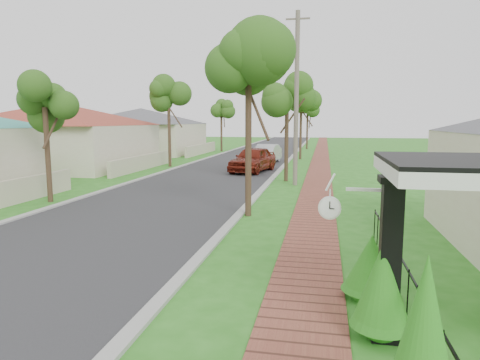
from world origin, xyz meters
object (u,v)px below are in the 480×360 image
Objects in this scene: parked_car_white at (266,154)px; parked_car_red at (253,160)px; station_clock at (333,206)px; utility_pole at (296,99)px; porch_post at (389,268)px; near_tree at (249,79)px.

parked_car_red is at bearing -83.93° from parked_car_white.
parked_car_red is at bearing 102.95° from station_clock.
parked_car_red is 5.99m from parked_car_white.
porch_post is at bearing -81.04° from utility_pole.
parked_car_white is at bearing 95.76° from near_tree.
utility_pole reaches higher than porch_post.
porch_post is 0.43× the size of near_tree.
station_clock is at bearing -70.25° from near_tree.
parked_car_red is 13.56m from near_tree.
parked_car_red is 0.81× the size of near_tree.
near_tree is at bearing -77.50° from parked_car_white.
parked_car_red is at bearing 120.51° from utility_pole.
parked_car_red is at bearing 104.91° from porch_post.
parked_car_white is at bearing 101.18° from parked_car_red.
station_clock is at bearing -65.21° from parked_car_red.
parked_car_white is (-5.48, 26.83, -0.39)m from porch_post.
porch_post reaches higher than parked_car_red.
utility_pole is 8.37× the size of station_clock.
porch_post is 1.25m from station_clock.
utility_pole is at bearing 98.96° from porch_post.
parked_car_red is 1.09× the size of parked_car_white.
porch_post reaches higher than parked_car_white.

